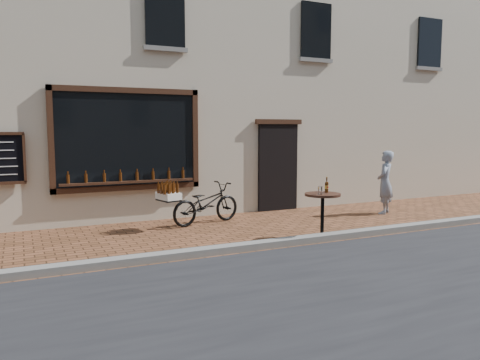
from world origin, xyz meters
name	(u,v)px	position (x,y,z in m)	size (l,w,h in m)	color
ground	(282,249)	(0.00, 0.00, 0.00)	(90.00, 90.00, 0.00)	#57321C
kerb	(276,243)	(0.00, 0.20, 0.06)	(90.00, 0.25, 0.12)	slate
shop_building	(169,27)	(0.00, 6.50, 5.00)	(28.00, 6.20, 10.00)	beige
cargo_bicycle	(205,203)	(-0.43, 2.60, 0.46)	(2.06, 1.03, 0.96)	black
bistro_table	(323,206)	(1.09, 0.35, 0.62)	(0.68, 0.68, 1.16)	black
pedestrian	(385,182)	(4.04, 1.90, 0.78)	(0.57, 0.37, 1.55)	gray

